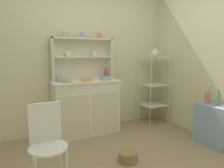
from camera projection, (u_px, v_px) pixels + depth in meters
wall_back at (82, 57)px, 3.51m from camera, size 3.84×0.05×2.50m
hutch_cabinet at (86, 107)px, 3.38m from camera, size 1.08×0.45×0.88m
hutch_shelf_unit at (82, 56)px, 3.40m from camera, size 1.01×0.18×0.68m
bakers_rack at (154, 82)px, 3.88m from camera, size 0.44×0.38×1.25m
side_shelf_blue at (213, 125)px, 2.97m from camera, size 0.28×0.48×0.59m
wire_chair at (47, 139)px, 1.96m from camera, size 0.36×0.36×0.85m
floor_basket at (128, 157)px, 2.52m from camera, size 0.23×0.23×0.13m
cup_sage_0 at (65, 35)px, 3.19m from camera, size 0.09×0.07×0.08m
cup_lilac_1 at (82, 35)px, 3.31m from camera, size 0.09×0.07×0.08m
cup_rose_2 at (99, 36)px, 3.45m from camera, size 0.08×0.07×0.09m
bowl_mixing_large at (67, 81)px, 3.10m from camera, size 0.14×0.14×0.06m
bowl_floral_medium at (87, 80)px, 3.25m from camera, size 0.17×0.17×0.05m
bowl_cream_small at (105, 78)px, 3.39m from camera, size 0.17×0.17×0.06m
jam_bottle at (106, 74)px, 3.56m from camera, size 0.06×0.06×0.20m
utensil_jar at (59, 78)px, 3.19m from camera, size 0.08×0.08×0.24m
porcelain_teapot at (155, 53)px, 3.80m from camera, size 0.23×0.14×0.17m
flower_vase at (208, 97)px, 3.02m from camera, size 0.08×0.08×0.30m
oil_bottle at (218, 99)px, 2.87m from camera, size 0.05×0.05×0.22m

